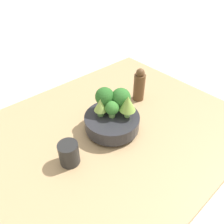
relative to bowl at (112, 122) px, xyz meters
The scene contains 10 objects.
ground_plane 0.07m from the bowl, 51.57° to the left, with size 6.00×6.00×0.00m, color beige.
table 0.05m from the bowl, 51.57° to the left, with size 0.99×0.80×0.03m.
bowl is the anchor object (origin of this frame).
broccoli_floret_center 0.06m from the bowl, 90.00° to the right, with size 0.05×0.05×0.06m.
romanesco_piece_near 0.10m from the bowl, 42.25° to the right, with size 0.06×0.06×0.09m.
broccoli_floret_right 0.10m from the bowl, 12.33° to the left, with size 0.07×0.07×0.09m.
romanesco_piece_far 0.08m from the bowl, 127.68° to the left, with size 0.05×0.05×0.07m.
broccoli_floret_back 0.10m from the bowl, 77.89° to the left, with size 0.07×0.07×0.10m.
cup 0.21m from the bowl, behind, with size 0.06×0.06×0.08m.
pepper_mill 0.24m from the bowl, 18.03° to the left, with size 0.05×0.05×0.15m.
Camera 1 is at (-0.41, -0.46, 0.61)m, focal length 35.00 mm.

